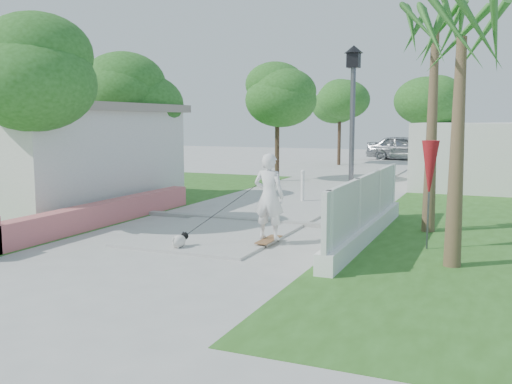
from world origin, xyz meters
The scene contains 21 objects.
ground centered at (0.00, 0.00, 0.00)m, with size 90.00×90.00×0.00m, color #B7B7B2.
path_strip centered at (0.00, 20.00, 0.03)m, with size 3.20×36.00×0.06m, color #B7B7B2.
curb centered at (0.00, 6.00, 0.05)m, with size 6.50×0.25×0.10m, color #999993.
grass_left centered at (-7.00, 8.00, 0.01)m, with size 8.00×20.00×0.01m, color #2E5D1D.
pink_wall centered at (-3.30, 3.55, 0.31)m, with size 0.45×8.20×0.80m.
house_left centered at (-8.00, 6.00, 1.64)m, with size 8.40×7.40×3.23m.
lattice_fence centered at (3.40, 5.00, 0.54)m, with size 0.35×7.00×1.50m.
building_right centered at (6.00, 18.00, 1.30)m, with size 6.00×8.00×2.60m, color silver.
street_lamp centered at (2.90, 5.50, 2.43)m, with size 0.44×0.44×4.44m.
bollard centered at (0.20, 10.00, 0.58)m, with size 0.14×0.14×1.09m.
patio_umbrella centered at (4.80, 4.50, 1.69)m, with size 0.36×0.36×2.30m.
tree_left_near centered at (-4.48, 2.98, 3.82)m, with size 3.60×3.60×5.28m.
tree_left_mid centered at (-5.48, 8.48, 3.50)m, with size 3.20×3.20×4.85m.
tree_path_left centered at (-2.98, 15.98, 3.82)m, with size 3.40×3.40×5.23m.
tree_path_right centered at (3.22, 19.98, 3.49)m, with size 3.00×3.00×4.79m.
tree_path_far centered at (-2.78, 25.98, 3.82)m, with size 3.20×3.20×5.17m.
palm_far centered at (4.60, 6.50, 4.48)m, with size 1.80×1.80×5.30m.
palm_near centered at (5.40, 3.20, 3.95)m, with size 1.80×1.80×4.70m.
skateboarder centered at (0.89, 3.28, 0.87)m, with size 1.88×1.57×2.01m.
dog centered at (0.01, 2.40, 0.20)m, with size 0.30×0.54×0.38m.
parked_car centered at (0.37, 31.19, 0.86)m, with size 2.02×5.03×1.71m, color #A7AAAF.
Camera 1 is at (6.09, -7.80, 2.72)m, focal length 40.00 mm.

